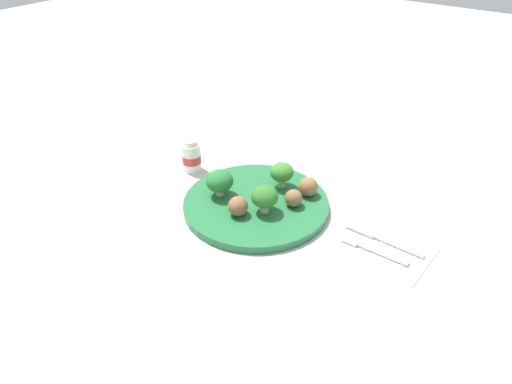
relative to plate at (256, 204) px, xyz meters
name	(u,v)px	position (x,y,z in m)	size (l,w,h in m)	color
ground_plane	(256,207)	(0.00, 0.00, -0.01)	(4.00, 4.00, 0.00)	#B2B2AD
plate	(256,204)	(0.00, 0.00, 0.00)	(0.28, 0.28, 0.02)	#236638
broccoli_floret_mid_right	(220,181)	(0.07, 0.02, 0.04)	(0.05, 0.05, 0.05)	#A4CC81
broccoli_floret_front_left	(265,197)	(-0.03, 0.02, 0.04)	(0.05, 0.05, 0.05)	#ACBC77
broccoli_floret_back_left	(282,173)	(-0.01, -0.07, 0.04)	(0.05, 0.05, 0.05)	#97C379
meatball_near_rim	(294,198)	(-0.07, -0.03, 0.02)	(0.03, 0.03, 0.03)	brown
meatball_mid_left	(308,186)	(-0.07, -0.08, 0.03)	(0.04, 0.04, 0.04)	brown
meatball_far_rim	(238,206)	(0.00, 0.06, 0.03)	(0.04, 0.04, 0.04)	brown
napkin	(379,246)	(-0.24, -0.03, -0.01)	(0.17, 0.12, 0.01)	white
fork	(370,248)	(-0.23, -0.01, 0.00)	(0.12, 0.02, 0.01)	silver
knife	(380,237)	(-0.24, -0.05, 0.00)	(0.15, 0.02, 0.01)	silver
yogurt_bottle	(192,157)	(0.20, -0.03, 0.02)	(0.04, 0.04, 0.07)	white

